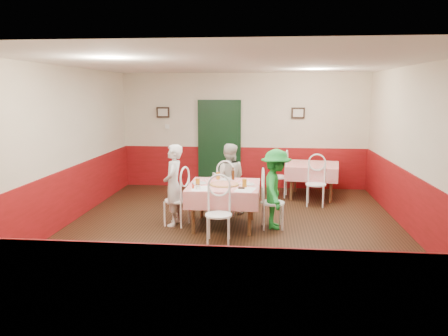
# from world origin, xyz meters

# --- Properties ---
(floor) EXTENTS (7.00, 7.00, 0.00)m
(floor) POSITION_xyz_m (0.00, 0.00, 0.00)
(floor) COLOR black
(floor) RESTS_ON ground
(ceiling) EXTENTS (7.00, 7.00, 0.00)m
(ceiling) POSITION_xyz_m (0.00, 0.00, 2.80)
(ceiling) COLOR white
(ceiling) RESTS_ON back_wall
(back_wall) EXTENTS (6.00, 0.10, 2.80)m
(back_wall) POSITION_xyz_m (0.00, 3.50, 1.40)
(back_wall) COLOR beige
(back_wall) RESTS_ON ground
(front_wall) EXTENTS (6.00, 0.10, 2.80)m
(front_wall) POSITION_xyz_m (0.00, -3.50, 1.40)
(front_wall) COLOR beige
(front_wall) RESTS_ON ground
(left_wall) EXTENTS (0.10, 7.00, 2.80)m
(left_wall) POSITION_xyz_m (-3.00, 0.00, 1.40)
(left_wall) COLOR beige
(left_wall) RESTS_ON ground
(right_wall) EXTENTS (0.10, 7.00, 2.80)m
(right_wall) POSITION_xyz_m (3.00, 0.00, 1.40)
(right_wall) COLOR beige
(right_wall) RESTS_ON ground
(wainscot_back) EXTENTS (6.00, 0.03, 1.00)m
(wainscot_back) POSITION_xyz_m (0.00, 3.48, 0.50)
(wainscot_back) COLOR maroon
(wainscot_back) RESTS_ON ground
(wainscot_front) EXTENTS (6.00, 0.03, 1.00)m
(wainscot_front) POSITION_xyz_m (0.00, -3.48, 0.50)
(wainscot_front) COLOR maroon
(wainscot_front) RESTS_ON ground
(wainscot_left) EXTENTS (0.03, 7.00, 1.00)m
(wainscot_left) POSITION_xyz_m (-2.98, 0.00, 0.50)
(wainscot_left) COLOR maroon
(wainscot_left) RESTS_ON ground
(wainscot_right) EXTENTS (0.03, 7.00, 1.00)m
(wainscot_right) POSITION_xyz_m (2.98, 0.00, 0.50)
(wainscot_right) COLOR maroon
(wainscot_right) RESTS_ON ground
(door) EXTENTS (0.96, 0.06, 2.10)m
(door) POSITION_xyz_m (-0.60, 3.45, 1.05)
(door) COLOR black
(door) RESTS_ON ground
(picture_left) EXTENTS (0.32, 0.03, 0.26)m
(picture_left) POSITION_xyz_m (-2.00, 3.45, 1.85)
(picture_left) COLOR black
(picture_left) RESTS_ON back_wall
(picture_right) EXTENTS (0.32, 0.03, 0.26)m
(picture_right) POSITION_xyz_m (1.30, 3.45, 1.85)
(picture_right) COLOR black
(picture_right) RESTS_ON back_wall
(thermostat) EXTENTS (0.10, 0.03, 0.10)m
(thermostat) POSITION_xyz_m (-1.90, 3.45, 1.50)
(thermostat) COLOR white
(thermostat) RESTS_ON back_wall
(main_table) EXTENTS (1.22, 1.22, 0.77)m
(main_table) POSITION_xyz_m (-0.17, 0.23, 0.38)
(main_table) COLOR red
(main_table) RESTS_ON ground
(second_table) EXTENTS (1.28, 1.28, 0.77)m
(second_table) POSITION_xyz_m (1.60, 2.59, 0.38)
(second_table) COLOR red
(second_table) RESTS_ON ground
(chair_left) EXTENTS (0.51, 0.51, 0.90)m
(chair_left) POSITION_xyz_m (-1.02, 0.23, 0.45)
(chair_left) COLOR white
(chair_left) RESTS_ON ground
(chair_right) EXTENTS (0.45, 0.45, 0.90)m
(chair_right) POSITION_xyz_m (0.68, 0.23, 0.45)
(chair_right) COLOR white
(chair_right) RESTS_ON ground
(chair_far) EXTENTS (0.51, 0.51, 0.90)m
(chair_far) POSITION_xyz_m (-0.17, 1.08, 0.45)
(chair_far) COLOR white
(chair_far) RESTS_ON ground
(chair_near) EXTENTS (0.44, 0.44, 0.90)m
(chair_near) POSITION_xyz_m (-0.17, -0.62, 0.45)
(chair_near) COLOR white
(chair_near) RESTS_ON ground
(chair_second_a) EXTENTS (0.48, 0.48, 0.90)m
(chair_second_a) POSITION_xyz_m (0.85, 2.59, 0.45)
(chair_second_a) COLOR white
(chair_second_a) RESTS_ON ground
(chair_second_b) EXTENTS (0.48, 0.48, 0.90)m
(chair_second_b) POSITION_xyz_m (1.60, 1.84, 0.45)
(chair_second_b) COLOR white
(chair_second_b) RESTS_ON ground
(pizza) EXTENTS (0.49, 0.49, 0.03)m
(pizza) POSITION_xyz_m (-0.16, 0.17, 0.78)
(pizza) COLOR #B74723
(pizza) RESTS_ON main_table
(plate_left) EXTENTS (0.25, 0.25, 0.01)m
(plate_left) POSITION_xyz_m (-0.60, 0.25, 0.77)
(plate_left) COLOR white
(plate_left) RESTS_ON main_table
(plate_right) EXTENTS (0.25, 0.25, 0.01)m
(plate_right) POSITION_xyz_m (0.24, 0.25, 0.77)
(plate_right) COLOR white
(plate_right) RESTS_ON main_table
(plate_far) EXTENTS (0.25, 0.25, 0.01)m
(plate_far) POSITION_xyz_m (-0.17, 0.65, 0.77)
(plate_far) COLOR white
(plate_far) RESTS_ON main_table
(glass_a) EXTENTS (0.07, 0.07, 0.13)m
(glass_a) POSITION_xyz_m (-0.60, 0.01, 0.83)
(glass_a) COLOR #BF7219
(glass_a) RESTS_ON main_table
(glass_b) EXTENTS (0.08, 0.08, 0.14)m
(glass_b) POSITION_xyz_m (0.20, 0.03, 0.83)
(glass_b) COLOR #BF7219
(glass_b) RESTS_ON main_table
(glass_c) EXTENTS (0.07, 0.07, 0.13)m
(glass_c) POSITION_xyz_m (-0.32, 0.66, 0.83)
(glass_c) COLOR #BF7219
(glass_c) RESTS_ON main_table
(beer_bottle) EXTENTS (0.06, 0.06, 0.21)m
(beer_bottle) POSITION_xyz_m (-0.04, 0.64, 0.86)
(beer_bottle) COLOR #381C0A
(beer_bottle) RESTS_ON main_table
(shaker_a) EXTENTS (0.04, 0.04, 0.09)m
(shaker_a) POSITION_xyz_m (-0.58, -0.21, 0.81)
(shaker_a) COLOR silver
(shaker_a) RESTS_ON main_table
(shaker_b) EXTENTS (0.04, 0.04, 0.09)m
(shaker_b) POSITION_xyz_m (-0.54, -0.20, 0.81)
(shaker_b) COLOR silver
(shaker_b) RESTS_ON main_table
(shaker_c) EXTENTS (0.04, 0.04, 0.09)m
(shaker_c) POSITION_xyz_m (-0.65, -0.15, 0.81)
(shaker_c) COLOR #B23319
(shaker_c) RESTS_ON main_table
(menu_left) EXTENTS (0.35, 0.44, 0.00)m
(menu_left) POSITION_xyz_m (-0.53, -0.15, 0.76)
(menu_left) COLOR white
(menu_left) RESTS_ON main_table
(menu_right) EXTENTS (0.38, 0.45, 0.00)m
(menu_right) POSITION_xyz_m (0.23, -0.16, 0.76)
(menu_right) COLOR white
(menu_right) RESTS_ON main_table
(wallet) EXTENTS (0.11, 0.09, 0.02)m
(wallet) POSITION_xyz_m (0.16, -0.08, 0.77)
(wallet) COLOR black
(wallet) RESTS_ON main_table
(diner_left) EXTENTS (0.35, 0.53, 1.45)m
(diner_left) POSITION_xyz_m (-1.07, 0.23, 0.72)
(diner_left) COLOR gray
(diner_left) RESTS_ON ground
(diner_far) EXTENTS (0.68, 0.53, 1.37)m
(diner_far) POSITION_xyz_m (-0.17, 1.13, 0.69)
(diner_far) COLOR gray
(diner_far) RESTS_ON ground
(diner_right) EXTENTS (0.52, 0.90, 1.39)m
(diner_right) POSITION_xyz_m (0.73, 0.23, 0.70)
(diner_right) COLOR gray
(diner_right) RESTS_ON ground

